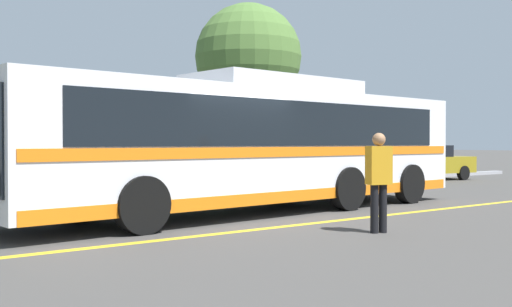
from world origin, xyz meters
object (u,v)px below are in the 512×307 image
at_px(tree_0, 248,57).
at_px(parked_car_2, 182,170).
at_px(transit_bus, 257,143).
at_px(parked_car_3, 340,166).
at_px(parked_car_4, 426,162).
at_px(pedestrian_0, 379,176).

bearing_deg(tree_0, parked_car_2, -143.82).
bearing_deg(transit_bus, parked_car_3, -62.10).
xyz_separation_m(parked_car_2, parked_car_4, (11.74, 0.11, -0.01)).
xyz_separation_m(parked_car_3, pedestrian_0, (-7.57, -8.42, 0.28)).
height_order(parked_car_3, parked_car_4, parked_car_4).
height_order(parked_car_2, tree_0, tree_0).
bearing_deg(parked_car_3, parked_car_2, 86.16).
relative_size(parked_car_2, pedestrian_0, 2.77).
relative_size(parked_car_3, tree_0, 0.68).
xyz_separation_m(parked_car_4, tree_0, (-6.40, 3.80, 4.26)).
distance_m(transit_bus, tree_0, 11.17).
bearing_deg(transit_bus, pedestrian_0, 171.89).
xyz_separation_m(parked_car_2, tree_0, (5.35, 3.91, 4.25)).
height_order(transit_bus, pedestrian_0, transit_bus).
distance_m(parked_car_2, pedestrian_0, 8.59).
bearing_deg(parked_car_4, transit_bus, -64.56).
bearing_deg(parked_car_3, transit_bus, 119.30).
xyz_separation_m(parked_car_4, pedestrian_0, (-12.83, -8.63, 0.25)).
relative_size(parked_car_2, parked_car_3, 0.99).
bearing_deg(pedestrian_0, parked_car_4, -129.86).
distance_m(transit_bus, parked_car_3, 8.71).
bearing_deg(tree_0, transit_bus, -125.62).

